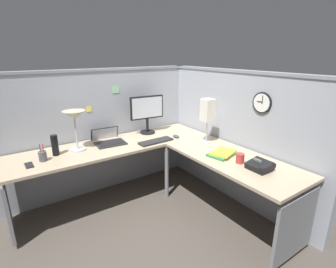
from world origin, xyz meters
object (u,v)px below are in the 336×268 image
at_px(monitor, 147,112).
at_px(cell_phone, 29,165).
at_px(laptop, 108,140).
at_px(office_phone, 260,166).
at_px(desk_lamp_dome, 74,118).
at_px(thermos_flask, 55,145).
at_px(book_stack, 222,153).
at_px(desk_lamp_paper, 208,111).
at_px(keyboard, 156,141).
at_px(coffee_mug, 240,158).
at_px(wall_clock, 262,103).
at_px(computer_mouse, 176,136).
at_px(pen_cup, 43,156).

xyz_separation_m(monitor, cell_phone, (-1.46, -0.26, -0.29)).
relative_size(monitor, laptop, 1.24).
xyz_separation_m(laptop, office_phone, (0.86, -1.54, 0.01)).
height_order(desk_lamp_dome, thermos_flask, desk_lamp_dome).
bearing_deg(desk_lamp_dome, book_stack, -39.89).
height_order(office_phone, desk_lamp_paper, desk_lamp_paper).
bearing_deg(book_stack, laptop, 127.35).
height_order(keyboard, office_phone, office_phone).
bearing_deg(coffee_mug, monitor, 100.71).
height_order(thermos_flask, wall_clock, wall_clock).
xyz_separation_m(monitor, book_stack, (0.26, -1.13, -0.27)).
distance_m(keyboard, desk_lamp_paper, 0.71).
bearing_deg(book_stack, computer_mouse, 94.39).
bearing_deg(thermos_flask, office_phone, -44.37).
xyz_separation_m(monitor, pen_cup, (-1.33, -0.22, -0.24)).
distance_m(laptop, desk_lamp_paper, 1.24).
xyz_separation_m(desk_lamp_dome, pen_cup, (-0.37, -0.11, -0.31)).
height_order(monitor, cell_phone, monitor).
relative_size(keyboard, thermos_flask, 1.95).
height_order(monitor, wall_clock, wall_clock).
distance_m(desk_lamp_dome, office_phone, 1.94).
bearing_deg(laptop, desk_lamp_paper, -36.05).
bearing_deg(desk_lamp_dome, thermos_flask, -175.73).
distance_m(keyboard, office_phone, 1.25).
xyz_separation_m(keyboard, office_phone, (0.39, -1.19, 0.03)).
height_order(laptop, wall_clock, wall_clock).
xyz_separation_m(book_stack, desk_lamp_paper, (0.13, 0.39, 0.36)).
xyz_separation_m(monitor, wall_clock, (0.64, -1.27, 0.25)).
xyz_separation_m(thermos_flask, coffee_mug, (1.45, -1.23, -0.06)).
xyz_separation_m(keyboard, pen_cup, (-1.22, 0.16, 0.04)).
relative_size(computer_mouse, coffee_mug, 1.08).
bearing_deg(computer_mouse, office_phone, -85.89).
relative_size(laptop, pen_cup, 2.24).
xyz_separation_m(thermos_flask, wall_clock, (1.83, -1.14, 0.43)).
bearing_deg(thermos_flask, monitor, 6.14).
xyz_separation_m(office_phone, book_stack, (-0.03, 0.44, -0.02)).
distance_m(laptop, thermos_flask, 0.63).
bearing_deg(keyboard, desk_lamp_paper, -38.41).
xyz_separation_m(computer_mouse, thermos_flask, (-1.39, 0.25, 0.09)).
bearing_deg(pen_cup, desk_lamp_dome, 16.05).
bearing_deg(keyboard, cell_phone, 172.72).
height_order(computer_mouse, wall_clock, wall_clock).
height_order(keyboard, wall_clock, wall_clock).
relative_size(pen_cup, book_stack, 0.55).
height_order(cell_phone, desk_lamp_paper, desk_lamp_paper).
relative_size(keyboard, wall_clock, 1.95).
distance_m(laptop, cell_phone, 0.92).
bearing_deg(thermos_flask, cell_phone, -153.88).
height_order(desk_lamp_paper, wall_clock, wall_clock).
height_order(monitor, office_phone, monitor).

